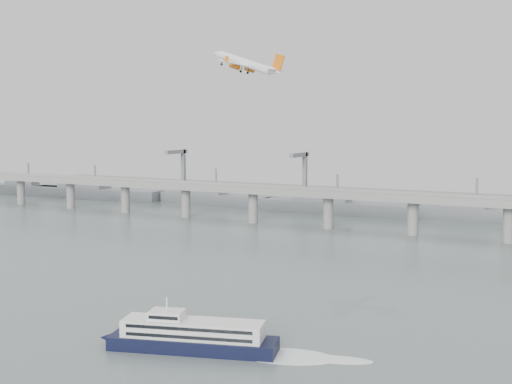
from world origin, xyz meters
The scene contains 5 objects.
ground centered at (0.00, 0.00, 0.00)m, with size 900.00×900.00×0.00m, color slate.
bridge centered at (-1.15, 200.00, 17.65)m, with size 800.00×22.00×23.90m.
distant_fleet centered at (-155.36, 265.08, 6.22)m, with size 453.00×60.90×40.00m.
ferry centered at (19.38, -17.32, 3.89)m, with size 74.26×29.64×14.36m.
airliner centered at (-19.25, 82.49, 86.20)m, with size 36.75×33.36×13.64m.
Camera 1 is at (120.33, -168.86, 61.96)m, focal length 48.00 mm.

